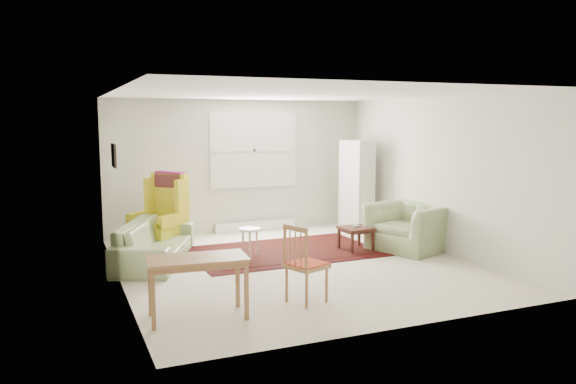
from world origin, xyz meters
name	(u,v)px	position (x,y,z in m)	size (l,w,h in m)	color
room	(291,179)	(0.02, 0.21, 1.26)	(5.04, 5.54, 2.51)	beige
rug	(284,251)	(0.15, 0.81, 0.01)	(2.98, 1.91, 0.03)	black
sofa	(155,234)	(-1.89, 0.97, 0.42)	(2.09, 0.82, 0.84)	gray
armchair	(409,223)	(2.10, 0.17, 0.45)	(1.16, 1.01, 0.90)	gray
wingback_chair	(158,211)	(-1.70, 1.80, 0.63)	(0.73, 0.77, 1.27)	gold
coffee_table	(356,239)	(1.28, 0.47, 0.19)	(0.48, 0.48, 0.39)	#3A1812
stool	(250,242)	(-0.48, 0.70, 0.23)	(0.35, 0.35, 0.47)	white
cabinet	(357,186)	(2.10, 1.91, 0.87)	(0.37, 0.70, 1.74)	silver
desk	(198,288)	(-1.87, -1.65, 0.34)	(1.06, 0.53, 0.67)	#95643C
desk_chair	(307,263)	(-0.56, -1.62, 0.47)	(0.41, 0.41, 0.94)	#95643C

